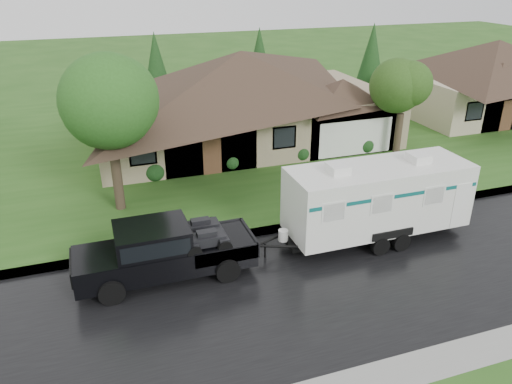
% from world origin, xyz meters
% --- Properties ---
extents(ground, '(140.00, 140.00, 0.00)m').
position_xyz_m(ground, '(0.00, 0.00, 0.00)').
color(ground, '#28531A').
rests_on(ground, ground).
extents(road, '(140.00, 8.00, 0.01)m').
position_xyz_m(road, '(0.00, -2.00, 0.01)').
color(road, black).
rests_on(road, ground).
extents(curb, '(140.00, 0.50, 0.15)m').
position_xyz_m(curb, '(0.00, 2.25, 0.07)').
color(curb, gray).
rests_on(curb, ground).
extents(lawn, '(140.00, 26.00, 0.15)m').
position_xyz_m(lawn, '(0.00, 15.00, 0.07)').
color(lawn, '#28531A').
rests_on(lawn, ground).
extents(house_main, '(19.44, 10.80, 6.90)m').
position_xyz_m(house_main, '(2.29, 13.84, 3.59)').
color(house_main, gray).
rests_on(house_main, lawn).
extents(house_neighbor, '(15.12, 9.72, 6.45)m').
position_xyz_m(house_neighbor, '(22.27, 14.34, 3.32)').
color(house_neighbor, '#BBAD8B').
rests_on(house_neighbor, lawn).
extents(tree_left_green, '(4.14, 4.14, 6.86)m').
position_xyz_m(tree_left_green, '(-6.33, 6.35, 4.91)').
color(tree_left_green, '#382B1E').
rests_on(tree_left_green, lawn).
extents(tree_right_green, '(3.55, 3.55, 5.88)m').
position_xyz_m(tree_right_green, '(9.67, 8.14, 4.22)').
color(tree_right_green, '#382B1E').
rests_on(tree_right_green, lawn).
extents(shrub_row, '(13.60, 1.00, 1.00)m').
position_xyz_m(shrub_row, '(2.00, 9.30, 0.65)').
color(shrub_row, '#143814').
rests_on(shrub_row, lawn).
extents(pickup_truck, '(6.40, 2.43, 2.13)m').
position_xyz_m(pickup_truck, '(-5.33, 0.36, 1.14)').
color(pickup_truck, black).
rests_on(pickup_truck, ground).
extents(travel_trailer, '(7.89, 2.77, 3.54)m').
position_xyz_m(travel_trailer, '(3.49, 0.36, 1.88)').
color(travel_trailer, white).
rests_on(travel_trailer, ground).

